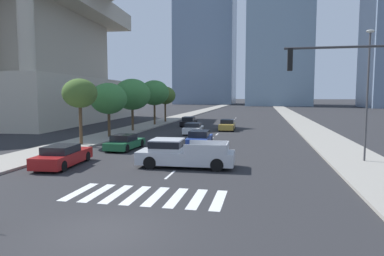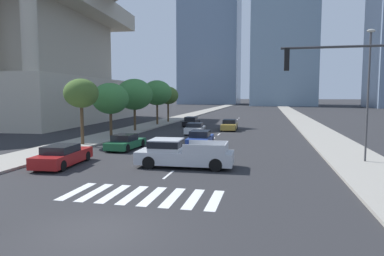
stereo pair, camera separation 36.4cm
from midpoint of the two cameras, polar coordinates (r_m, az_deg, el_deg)
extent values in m
plane|color=#28282B|center=(11.72, -15.33, -16.33)|extent=(800.00, 800.00, 0.00)
cube|color=gray|center=(40.37, 19.93, -0.92)|extent=(4.00, 260.00, 0.15)
cube|color=gray|center=(43.00, -10.46, -0.31)|extent=(4.00, 260.00, 0.15)
cube|color=silver|center=(16.57, -18.77, -9.92)|extent=(0.45, 2.88, 0.01)
cube|color=silver|center=(16.15, -15.96, -10.24)|extent=(0.45, 2.88, 0.01)
cube|color=silver|center=(15.77, -13.01, -10.56)|extent=(0.45, 2.88, 0.01)
cube|color=silver|center=(15.43, -9.91, -10.86)|extent=(0.45, 2.88, 0.01)
cube|color=silver|center=(15.13, -6.67, -11.14)|extent=(0.45, 2.88, 0.01)
cube|color=silver|center=(14.89, -3.31, -11.39)|extent=(0.45, 2.88, 0.01)
cube|color=silver|center=(14.69, 0.16, -11.61)|extent=(0.45, 2.88, 0.01)
cube|color=silver|center=(14.55, 3.71, -11.79)|extent=(0.45, 2.88, 0.01)
cube|color=silver|center=(18.96, -4.19, -7.71)|extent=(0.14, 2.00, 0.01)
cube|color=silver|center=(22.75, -1.46, -5.48)|extent=(0.14, 2.00, 0.01)
cube|color=silver|center=(26.61, 0.46, -3.89)|extent=(0.14, 2.00, 0.01)
cube|color=silver|center=(30.50, 1.90, -2.69)|extent=(0.14, 2.00, 0.01)
cube|color=silver|center=(34.41, 3.00, -1.77)|extent=(0.14, 2.00, 0.01)
cube|color=silver|center=(38.35, 3.88, -1.03)|extent=(0.14, 2.00, 0.01)
cube|color=silver|center=(42.29, 4.60, -0.43)|extent=(0.14, 2.00, 0.01)
cube|color=silver|center=(46.25, 5.19, 0.06)|extent=(0.14, 2.00, 0.01)
cube|color=silver|center=(50.21, 5.69, 0.48)|extent=(0.14, 2.00, 0.01)
cube|color=silver|center=(54.18, 6.11, 0.84)|extent=(0.14, 2.00, 0.01)
cube|color=silver|center=(58.15, 6.48, 1.15)|extent=(0.14, 2.00, 0.01)
cube|color=silver|center=(62.13, 6.80, 1.42)|extent=(0.14, 2.00, 0.01)
cube|color=silver|center=(66.11, 7.08, 1.65)|extent=(0.14, 2.00, 0.01)
cube|color=#B7BABF|center=(20.80, -1.52, -4.86)|extent=(5.84, 2.26, 0.75)
cube|color=#B7BABF|center=(20.93, -4.63, -2.80)|extent=(1.91, 1.97, 0.70)
cube|color=black|center=(20.92, -4.64, -2.57)|extent=(1.93, 2.01, 0.39)
cube|color=#B7BABF|center=(19.51, 1.58, -3.61)|extent=(2.43, 0.16, 0.55)
cube|color=#B7BABF|center=(21.46, 2.33, -2.78)|extent=(2.43, 0.16, 0.55)
cube|color=#B7BABF|center=(20.36, 5.36, -3.25)|extent=(0.14, 1.99, 0.55)
cylinder|color=black|center=(20.42, -7.47, -5.71)|extent=(0.77, 0.28, 0.76)
cylinder|color=black|center=(22.18, -6.05, -4.80)|extent=(0.77, 0.28, 0.76)
cylinder|color=black|center=(19.64, 3.61, -6.12)|extent=(0.77, 0.28, 0.76)
cylinder|color=black|center=(21.47, 4.14, -5.13)|extent=(0.77, 0.28, 0.76)
cube|color=silver|center=(38.62, -0.06, -0.27)|extent=(2.07, 4.31, 0.63)
cube|color=black|center=(38.37, -0.11, 0.51)|extent=(1.72, 1.98, 0.46)
cylinder|color=black|center=(40.18, -0.94, -0.27)|extent=(0.25, 0.65, 0.64)
cylinder|color=black|center=(39.94, 1.42, -0.30)|extent=(0.25, 0.65, 0.64)
cylinder|color=black|center=(37.36, -1.65, -0.70)|extent=(0.25, 0.65, 0.64)
cylinder|color=black|center=(37.11, 0.89, -0.74)|extent=(0.25, 0.65, 0.64)
cube|color=navy|center=(29.34, 0.91, -2.05)|extent=(1.90, 4.54, 0.66)
cube|color=black|center=(29.05, 0.84, -0.95)|extent=(1.61, 2.07, 0.53)
cylinder|color=black|center=(30.99, -0.11, -1.97)|extent=(0.24, 0.65, 0.64)
cylinder|color=black|center=(30.76, 2.81, -2.03)|extent=(0.24, 0.65, 0.64)
cylinder|color=black|center=(28.01, -1.18, -2.76)|extent=(0.24, 0.65, 0.64)
cylinder|color=black|center=(27.76, 2.05, -2.84)|extent=(0.24, 0.65, 0.64)
cube|color=black|center=(48.41, -0.74, 0.89)|extent=(1.88, 4.71, 0.63)
cube|color=black|center=(48.14, -0.79, 1.55)|extent=(1.60, 2.14, 0.52)
cylinder|color=black|center=(50.12, -1.29, 0.86)|extent=(0.24, 0.65, 0.64)
cylinder|color=black|center=(49.85, 0.47, 0.84)|extent=(0.24, 0.65, 0.64)
cylinder|color=black|center=(47.03, -2.03, 0.56)|extent=(0.24, 0.65, 0.64)
cylinder|color=black|center=(46.73, -0.15, 0.53)|extent=(0.24, 0.65, 0.64)
cube|color=#B28E38|center=(42.83, 5.59, 0.29)|extent=(1.85, 4.29, 0.67)
cube|color=black|center=(42.99, 5.62, 1.09)|extent=(1.59, 1.94, 0.50)
cylinder|color=black|center=(41.35, 6.52, -0.14)|extent=(0.23, 0.64, 0.64)
cylinder|color=black|center=(41.48, 4.32, -0.11)|extent=(0.23, 0.64, 0.64)
cylinder|color=black|center=(44.22, 6.77, 0.21)|extent=(0.23, 0.64, 0.64)
cylinder|color=black|center=(44.35, 4.72, 0.25)|extent=(0.23, 0.64, 0.64)
cube|color=maroon|center=(22.65, -20.97, -4.61)|extent=(2.15, 4.82, 0.68)
cube|color=black|center=(22.36, -21.30, -3.28)|extent=(1.73, 2.23, 0.45)
cylinder|color=black|center=(24.44, -20.88, -4.32)|extent=(0.27, 0.66, 0.64)
cylinder|color=black|center=(23.74, -17.43, -4.50)|extent=(0.27, 0.66, 0.64)
cylinder|color=black|center=(21.72, -24.83, -5.66)|extent=(0.27, 0.66, 0.64)
cylinder|color=black|center=(20.92, -21.05, -5.93)|extent=(0.27, 0.66, 0.64)
cube|color=#1E6038|center=(28.11, -11.37, -2.59)|extent=(1.95, 4.30, 0.56)
cube|color=black|center=(27.85, -11.58, -1.57)|extent=(1.62, 1.97, 0.50)
cylinder|color=black|center=(29.74, -11.52, -2.39)|extent=(0.25, 0.65, 0.64)
cylinder|color=black|center=(29.10, -8.76, -2.52)|extent=(0.25, 0.65, 0.64)
cylinder|color=black|center=(27.21, -14.16, -3.17)|extent=(0.25, 0.65, 0.64)
cylinder|color=black|center=(26.51, -11.20, -3.33)|extent=(0.25, 0.65, 0.64)
cylinder|color=#333335|center=(15.14, 22.88, 12.22)|extent=(4.43, 0.10, 0.10)
cube|color=black|center=(14.84, 15.22, 10.85)|extent=(0.20, 0.28, 0.90)
sphere|color=red|center=(14.87, 15.25, 12.00)|extent=(0.18, 0.18, 0.18)
sphere|color=orange|center=(14.84, 15.22, 10.85)|extent=(0.18, 0.18, 0.18)
sphere|color=green|center=(14.81, 15.19, 9.70)|extent=(0.18, 0.18, 0.18)
cylinder|color=#3F3F42|center=(24.22, 26.61, 4.47)|extent=(0.12, 0.12, 7.99)
ellipsoid|color=beige|center=(24.54, 27.03, 14.07)|extent=(0.50, 0.24, 0.20)
cylinder|color=#4C3823|center=(30.74, -18.24, 0.36)|extent=(0.28, 0.28, 3.18)
ellipsoid|color=#426028|center=(30.63, -18.40, 5.49)|extent=(2.90, 2.90, 2.46)
cylinder|color=#4C3823|center=(35.66, -13.83, 0.50)|extent=(0.28, 0.28, 2.38)
ellipsoid|color=#387538|center=(35.53, -13.93, 4.76)|extent=(3.66, 3.66, 3.11)
cylinder|color=#4C3823|center=(41.56, -10.04, 1.36)|extent=(0.28, 0.28, 2.54)
ellipsoid|color=#387538|center=(41.46, -10.11, 5.50)|extent=(4.31, 4.31, 3.66)
cylinder|color=#4C3823|center=(49.63, -6.41, 2.24)|extent=(0.28, 0.28, 2.85)
ellipsoid|color=#387538|center=(49.56, -6.45, 5.81)|extent=(4.17, 4.17, 3.55)
cylinder|color=#4C3823|center=(54.98, -4.63, 2.55)|extent=(0.28, 0.28, 2.84)
ellipsoid|color=#426028|center=(54.91, -4.65, 5.40)|extent=(3.27, 3.27, 2.78)
cube|color=#BCB29E|center=(65.33, -29.11, 4.03)|extent=(36.09, 36.09, 7.00)
cylinder|color=#BCB29E|center=(44.71, -26.01, 15.00)|extent=(1.80, 1.80, 10.32)
camera|label=1|loc=(0.18, -90.43, -0.04)|focal=32.25mm
camera|label=2|loc=(0.18, 89.57, 0.04)|focal=32.25mm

